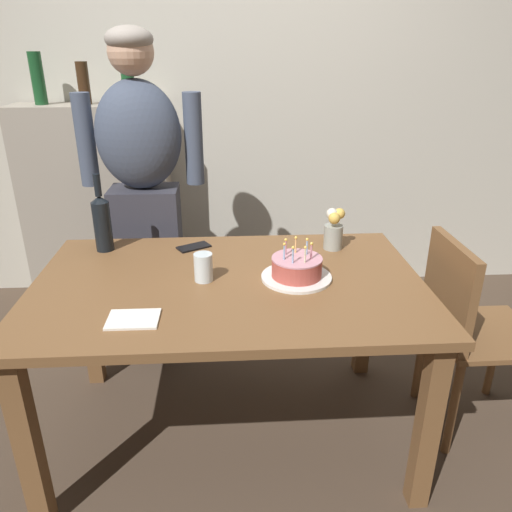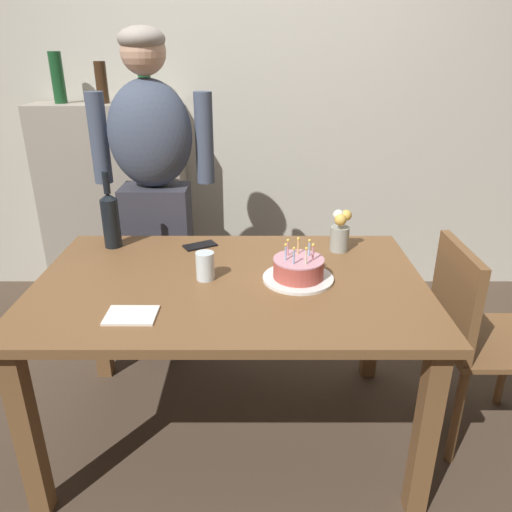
% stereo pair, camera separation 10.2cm
% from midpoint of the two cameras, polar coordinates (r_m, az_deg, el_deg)
% --- Properties ---
extents(ground_plane, '(10.00, 10.00, 0.00)m').
position_cam_midpoint_polar(ground_plane, '(2.32, -1.43, -19.44)').
color(ground_plane, '#47382B').
extents(back_wall, '(5.20, 0.10, 2.60)m').
position_cam_midpoint_polar(back_wall, '(3.27, -1.09, 18.35)').
color(back_wall, beige).
rests_on(back_wall, ground_plane).
extents(dining_table, '(1.50, 0.96, 0.74)m').
position_cam_midpoint_polar(dining_table, '(1.95, -1.61, -5.36)').
color(dining_table, brown).
rests_on(dining_table, ground_plane).
extents(birthday_cake, '(0.27, 0.27, 0.16)m').
position_cam_midpoint_polar(birthday_cake, '(1.90, 6.33, -1.68)').
color(birthday_cake, white).
rests_on(birthday_cake, dining_table).
extents(water_glass_near, '(0.07, 0.07, 0.11)m').
position_cam_midpoint_polar(water_glass_near, '(1.89, -4.53, -1.18)').
color(water_glass_near, silver).
rests_on(water_glass_near, dining_table).
extents(wine_bottle, '(0.08, 0.08, 0.34)m').
position_cam_midpoint_polar(wine_bottle, '(2.25, -15.43, 4.19)').
color(wine_bottle, black).
rests_on(wine_bottle, dining_table).
extents(cell_phone, '(0.16, 0.13, 0.01)m').
position_cam_midpoint_polar(cell_phone, '(2.23, -5.36, 1.20)').
color(cell_phone, black).
rests_on(cell_phone, dining_table).
extents(napkin_stack, '(0.17, 0.13, 0.01)m').
position_cam_midpoint_polar(napkin_stack, '(1.69, -12.74, -6.77)').
color(napkin_stack, white).
rests_on(napkin_stack, dining_table).
extents(flower_vase, '(0.09, 0.09, 0.19)m').
position_cam_midpoint_polar(flower_vase, '(2.18, 10.91, 2.77)').
color(flower_vase, '#999E93').
rests_on(flower_vase, dining_table).
extents(person_man_bearded, '(0.61, 0.27, 1.66)m').
position_cam_midpoint_polar(person_man_bearded, '(2.57, -10.66, 6.93)').
color(person_man_bearded, '#33333D').
rests_on(person_man_bearded, ground_plane).
extents(dining_chair, '(0.42, 0.42, 0.87)m').
position_cam_midpoint_polar(dining_chair, '(2.22, 24.99, -7.68)').
color(dining_chair, brown).
rests_on(dining_chair, ground_plane).
extents(shelf_cabinet, '(0.89, 0.30, 1.55)m').
position_cam_midpoint_polar(shelf_cabinet, '(3.29, -15.27, 5.86)').
color(shelf_cabinet, '#9E9384').
rests_on(shelf_cabinet, ground_plane).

